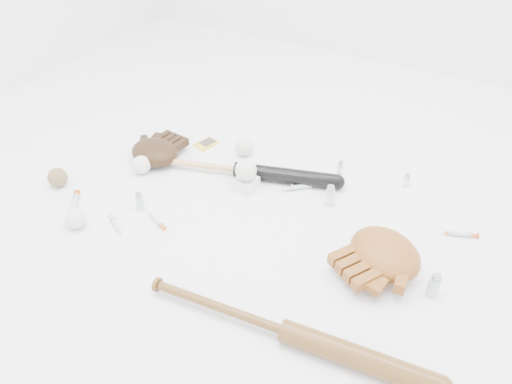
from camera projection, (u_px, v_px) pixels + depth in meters
The scene contains 22 objects.
bat_dark at pixel (237, 170), 1.94m from camera, with size 0.82×0.06×0.06m, color black, non-canonical shape.
bat_wood at pixel (285, 331), 1.36m from camera, with size 0.87×0.06×0.06m, color brown, non-canonical shape.
glove_dark at pixel (155, 152), 2.01m from camera, with size 0.24×0.24×0.09m, color black, non-canonical shape.
glove_tan at pixel (385, 253), 1.56m from camera, with size 0.29×0.29×0.10m, color brown, non-canonical shape.
trading_card at pixel (206, 144), 2.13m from camera, with size 0.07×0.10×0.01m, color gold.
pedestal at pixel (246, 184), 1.89m from camera, with size 0.08×0.08×0.04m, color white.
baseball_on_pedestal at pixel (246, 170), 1.85m from camera, with size 0.08×0.08×0.08m, color silver.
baseball_left at pixel (142, 165), 1.96m from camera, with size 0.07×0.07×0.07m, color silver.
baseball_upper at pixel (244, 147), 2.05m from camera, with size 0.08×0.08×0.08m, color silver.
baseball_mid at pixel (76, 218), 1.71m from camera, with size 0.07×0.07×0.07m, color silver.
baseball_aged at pixel (58, 177), 1.89m from camera, with size 0.07×0.07×0.07m, color brown.
syringe_0 at pixel (75, 203), 1.81m from camera, with size 0.16×0.03×0.02m, color #ADBCC6, non-canonical shape.
syringe_1 at pixel (156, 220), 1.74m from camera, with size 0.13×0.02×0.02m, color #ADBCC6, non-canonical shape.
syringe_2 at pixel (301, 187), 1.89m from camera, with size 0.17×0.03×0.02m, color #ADBCC6, non-canonical shape.
syringe_3 at pixel (371, 286), 1.51m from camera, with size 0.13×0.02×0.02m, color #ADBCC6, non-canonical shape.
syringe_4 at pixel (459, 234), 1.69m from camera, with size 0.15×0.03×0.02m, color #ADBCC6, non-canonical shape.
syringe_5 at pixel (115, 224), 1.73m from camera, with size 0.13×0.02×0.02m, color #ADBCC6, non-canonical shape.
vial_0 at pixel (340, 167), 1.96m from camera, with size 0.02×0.02×0.06m, color silver.
vial_1 at pixel (407, 180), 1.89m from camera, with size 0.02×0.02×0.06m, color silver.
vial_2 at pixel (330, 195), 1.80m from camera, with size 0.03×0.03×0.08m, color silver.
vial_3 at pixel (434, 285), 1.47m from camera, with size 0.04×0.04×0.08m, color silver.
vial_4 at pixel (140, 201), 1.78m from camera, with size 0.03×0.03×0.07m, color silver.
Camera 1 is at (0.69, -1.15, 1.17)m, focal length 35.00 mm.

